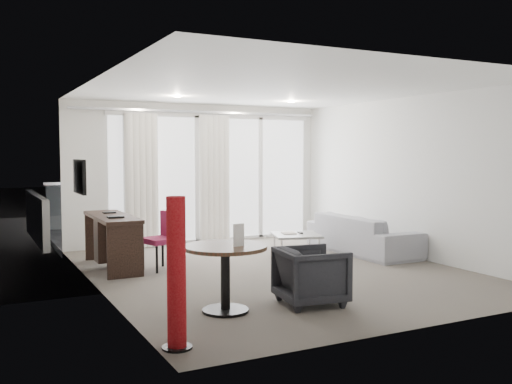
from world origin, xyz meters
name	(u,v)px	position (x,y,z in m)	size (l,w,h in m)	color
floor	(275,271)	(0.00, 0.00, 0.00)	(5.00, 6.00, 0.00)	#5D554C
ceiling	(275,89)	(0.00, 0.00, 2.60)	(5.00, 6.00, 0.00)	white
wall_left	(97,185)	(-2.50, 0.00, 1.30)	(0.00, 6.00, 2.60)	silver
wall_right	(410,177)	(2.50, 0.00, 1.30)	(0.00, 6.00, 2.60)	silver
wall_front	(426,195)	(0.00, -3.00, 1.30)	(5.00, 0.00, 2.60)	silver
window_panel	(214,179)	(0.30, 2.98, 1.20)	(4.00, 0.02, 2.38)	white
window_frame	(214,179)	(0.30, 2.97, 1.20)	(4.10, 0.06, 2.44)	white
curtain_left	(142,181)	(-1.15, 2.82, 1.20)	(0.60, 0.20, 2.38)	white
curtain_right	(215,179)	(0.25, 2.82, 1.20)	(0.60, 0.20, 2.38)	white
curtain_track	(202,112)	(0.00, 2.82, 2.45)	(4.80, 0.04, 0.04)	#B2B2B7
downlight_a	(177,96)	(-0.90, 1.60, 2.59)	(0.12, 0.12, 0.02)	#FFE0B2
downlight_b	(291,102)	(1.20, 1.60, 2.59)	(0.12, 0.12, 0.02)	#FFE0B2
desk	(112,242)	(-2.04, 1.27, 0.39)	(0.52, 1.66, 0.78)	black
tv	(79,177)	(-2.46, 1.45, 1.35)	(0.05, 0.80, 0.50)	black
desk_chair	(160,241)	(-1.45, 0.82, 0.42)	(0.46, 0.43, 0.84)	maroon
round_table	(225,279)	(-1.49, -1.61, 0.36)	(0.90, 0.90, 0.72)	#392517
menu_card	(239,246)	(-1.39, -1.73, 0.72)	(0.13, 0.02, 0.24)	white
red_lamp	(176,273)	(-2.33, -2.47, 0.66)	(0.27, 0.27, 1.33)	maroon
tub_armchair	(311,276)	(-0.51, -1.77, 0.32)	(0.69, 0.71, 0.64)	black
coffee_table	(296,244)	(0.97, 1.01, 0.17)	(0.75, 0.75, 0.34)	gray
remote	(300,232)	(1.07, 1.06, 0.36)	(0.05, 0.17, 0.02)	black
magazine	(289,232)	(0.89, 1.14, 0.36)	(0.22, 0.28, 0.02)	gray
sofa	(363,234)	(2.05, 0.64, 0.32)	(2.20, 0.86, 0.64)	#94949D
terrace_slab	(187,234)	(0.30, 4.50, -0.06)	(5.60, 3.00, 0.12)	#4D4D50
rattan_chair_a	(244,212)	(1.39, 3.90, 0.42)	(0.58, 0.58, 0.85)	brown
rattan_chair_b	(239,211)	(1.47, 4.32, 0.39)	(0.54, 0.54, 0.79)	brown
rattan_table	(248,217)	(1.57, 4.11, 0.27)	(0.55, 0.55, 0.55)	brown
balustrade	(166,203)	(0.30, 5.95, 0.50)	(5.50, 0.06, 1.05)	#B2B2B7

